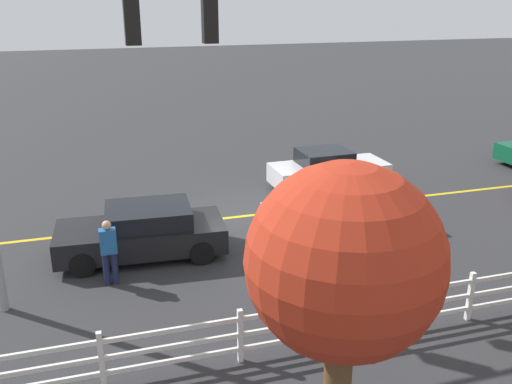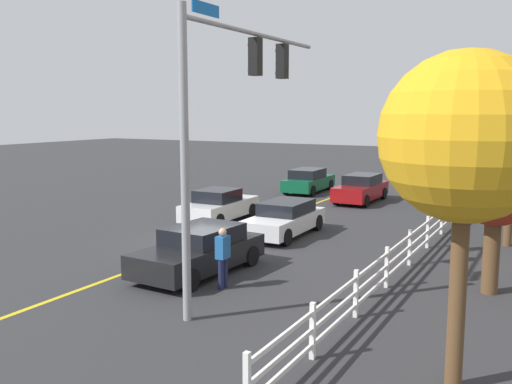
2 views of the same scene
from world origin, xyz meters
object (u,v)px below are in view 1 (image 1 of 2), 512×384
(car_4, at_px, (342,209))
(tree_3, at_px, (344,263))
(car_3, at_px, (328,170))
(pedestrian, at_px, (109,250))
(car_2, at_px, (143,232))

(car_4, distance_m, tree_3, 9.16)
(car_4, relative_size, tree_3, 0.96)
(car_4, xyz_separation_m, tree_3, (3.80, 7.92, 2.58))
(car_3, distance_m, car_4, 3.95)
(car_3, relative_size, pedestrian, 2.55)
(car_2, xyz_separation_m, tree_3, (-2.13, 7.89, 2.55))
(car_3, bearing_deg, car_4, -108.87)
(pedestrian, bearing_deg, car_4, -78.37)
(pedestrian, bearing_deg, car_3, -57.36)
(car_3, relative_size, tree_3, 0.92)
(pedestrian, distance_m, tree_3, 7.54)
(car_2, xyz_separation_m, car_3, (-7.11, -3.80, -0.01))
(car_3, bearing_deg, pedestrian, -148.56)
(car_2, bearing_deg, car_4, -176.29)
(car_2, distance_m, tree_3, 8.57)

